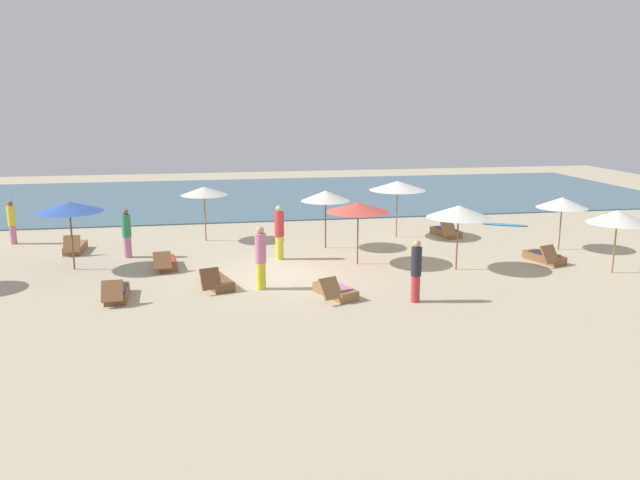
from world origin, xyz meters
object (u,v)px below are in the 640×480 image
Objects in this scene: umbrella_3 at (69,207)px; lounger_3 at (545,257)px; lounger_0 at (335,291)px; umbrella_5 at (204,191)px; umbrella_0 at (562,203)px; umbrella_1 at (326,196)px; umbrella_2 at (398,186)px; person_1 at (279,232)px; person_3 at (416,270)px; surfboard at (504,224)px; lounger_5 at (166,263)px; person_0 at (261,257)px; umbrella_4 at (459,212)px; lounger_2 at (217,282)px; lounger_6 at (75,247)px; person_2 at (12,222)px; person_4 at (127,233)px; umbrella_6 at (618,217)px; lounger_1 at (117,293)px; lounger_4 at (446,232)px; umbrella_8 at (358,207)px.

lounger_3 is at bearing -6.75° from umbrella_3.
umbrella_5 is at bearing 113.61° from lounger_0.
umbrella_1 is (-8.59, 1.83, 0.21)m from umbrella_0.
person_1 is at bearing -151.12° from umbrella_2.
person_3 reaches higher than surfboard.
person_0 is at bearing -45.96° from lounger_5.
umbrella_4 is 1.23× the size of lounger_5.
lounger_0 is at bearing -24.79° from lounger_2.
lounger_6 is (-4.78, -1.12, -1.83)m from umbrella_5.
umbrella_4 is at bearing -46.71° from umbrella_1.
person_4 is (4.65, -3.06, 0.02)m from person_2.
umbrella_3 is 1.19× the size of person_0.
lounger_6 reaches higher than lounger_3.
person_0 is at bearing 178.90° from umbrella_6.
umbrella_5 reaches higher than lounger_0.
umbrella_5 is 1.27× the size of lounger_1.
umbrella_3 is 18.25m from surfboard.
person_0 is at bearing -47.73° from person_4.
person_4 is at bearing 132.27° from person_0.
lounger_0 is 0.93× the size of person_0.
person_3 is (1.23, -6.95, -1.09)m from umbrella_1.
umbrella_3 is 1.31× the size of lounger_4.
person_2 is (-20.41, 8.05, -0.99)m from umbrella_6.
umbrella_2 is 7.73m from umbrella_5.
person_0 is (-11.48, -3.12, -0.81)m from umbrella_0.
umbrella_1 is at bearing 1.42° from person_4.
person_0 is at bearing -17.15° from lounger_2.
lounger_4 is 7.76m from person_1.
lounger_4 is (1.65, 5.13, -1.78)m from umbrella_4.
lounger_1 is at bearing -143.46° from umbrella_1.
lounger_5 is 4.54m from lounger_6.
lounger_6 is (-0.45, 2.61, -1.94)m from umbrella_3.
surfboard is (18.00, 1.96, -0.14)m from lounger_6.
umbrella_2 is 4.77m from umbrella_8.
umbrella_4 is 1.04× the size of umbrella_6.
person_4 is at bearing 167.01° from lounger_3.
person_2 is (-17.19, 1.64, 0.69)m from lounger_4.
umbrella_2 reaches higher than lounger_1.
lounger_5 is at bearing 173.21° from lounger_3.
lounger_4 reaches higher than lounger_3.
person_3 is at bearing -79.99° from umbrella_1.
lounger_6 is 2.45m from person_4.
lounger_5 is 0.92× the size of person_0.
umbrella_6 is at bearing 0.08° from lounger_1.
person_2 is (-3.07, 4.48, -1.24)m from umbrella_3.
umbrella_0 is 1.21× the size of lounger_6.
umbrella_2 is 1.33× the size of person_4.
umbrella_8 is at bearing 66.71° from lounger_0.
lounger_3 is (-1.50, -1.65, -1.61)m from umbrella_0.
umbrella_0 is 11.92m from person_0.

